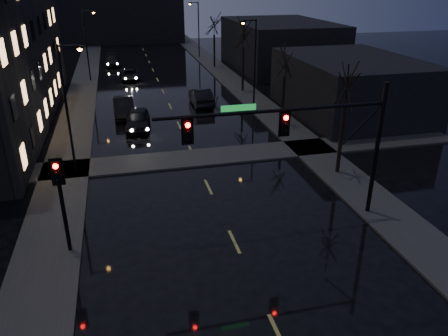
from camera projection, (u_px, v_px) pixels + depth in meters
sidewalk_left at (80, 103)px, 42.82m from camera, size 3.00×140.00×0.12m
sidewalk_right at (246, 93)px, 46.50m from camera, size 3.00×140.00×0.12m
sidewalk_cross at (195, 158)px, 30.01m from camera, size 40.00×3.00×0.12m
commercial_right_near at (350, 86)px, 39.04m from camera, size 10.00×14.00×5.00m
commercial_right_far at (280, 44)px, 58.69m from camera, size 12.00×18.00×6.00m
far_block at (121, 20)px, 80.59m from camera, size 22.00×10.00×8.00m
signal_mast at (309, 132)px, 20.46m from camera, size 11.11×0.41×7.00m
signal_pole_left at (61, 193)px, 18.75m from camera, size 0.35×0.41×4.53m
tree_near at (348, 76)px, 25.34m from camera, size 3.52×3.52×8.08m
tree_mid_a at (286, 55)px, 34.37m from camera, size 3.30×3.30×7.58m
tree_mid_b at (244, 28)px, 44.71m from camera, size 3.74×3.74×8.59m
tree_far at (214, 21)px, 57.36m from camera, size 3.43×3.43×7.88m
streetlight_l_near at (69, 100)px, 26.01m from camera, size 1.53×0.28×8.00m
streetlight_l_far at (88, 40)px, 49.98m from camera, size 1.53×0.28×8.00m
streetlight_r_mid at (253, 56)px, 39.95m from camera, size 1.53×0.28×8.00m
streetlight_r_far at (197, 25)px, 64.81m from camera, size 1.53×0.28×8.00m
oncoming_car_a at (138, 119)px, 35.52m from camera, size 2.34×4.90×1.62m
oncoming_car_b at (124, 107)px, 38.77m from camera, size 1.84×5.06×1.66m
oncoming_car_c at (130, 75)px, 52.26m from camera, size 2.12×4.60×1.28m
oncoming_car_d at (112, 60)px, 60.33m from camera, size 2.05×5.04×1.46m
lead_car at (201, 97)px, 42.05m from camera, size 1.77×4.98×1.64m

